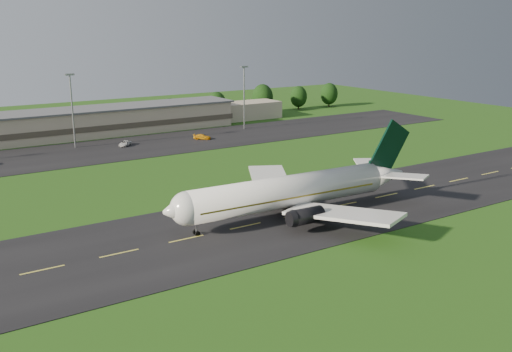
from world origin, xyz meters
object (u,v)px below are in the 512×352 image
airliner (292,191)px  service_vehicle_c (125,143)px  terminal (64,125)px  light_mast_centre (72,102)px  light_mast_east (244,90)px  service_vehicle_d (202,137)px

airliner → service_vehicle_c: size_ratio=10.27×
terminal → light_mast_centre: 18.45m
light_mast_centre → terminal: bearing=85.0°
terminal → light_mast_centre: size_ratio=7.13×
light_mast_east → service_vehicle_c: (-42.58, -5.31, -11.94)m
terminal → service_vehicle_d: 41.90m
airliner → terminal: airliner is taller
light_mast_east → airliner: bearing=-116.3°
service_vehicle_c → service_vehicle_d: size_ratio=0.97×
terminal → light_mast_east: size_ratio=7.13×
terminal → light_mast_east: (53.60, -16.18, 8.75)m
light_mast_centre → service_vehicle_d: bearing=-13.9°
terminal → service_vehicle_d: size_ratio=28.08×
light_mast_centre → light_mast_east: same height
service_vehicle_c → service_vehicle_d: 22.83m
light_mast_centre → service_vehicle_c: 18.03m
service_vehicle_c → airliner: bearing=-46.0°
terminal → service_vehicle_c: bearing=-62.9°
light_mast_centre → service_vehicle_d: light_mast_centre is taller
light_mast_east → service_vehicle_d: bearing=-156.6°
light_mast_east → service_vehicle_c: size_ratio=4.08×
terminal → service_vehicle_c: size_ratio=29.04×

